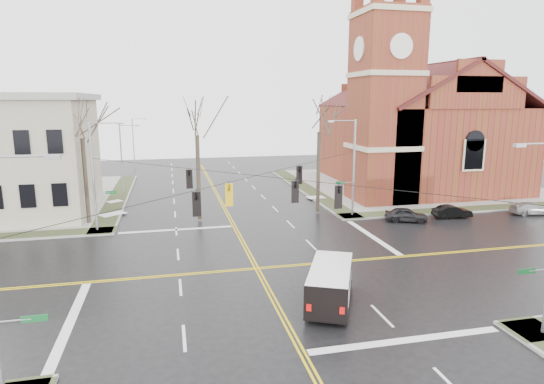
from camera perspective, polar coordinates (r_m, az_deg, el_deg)
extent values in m
plane|color=black|center=(30.32, -1.92, -9.56)|extent=(120.00, 120.00, 0.00)
cube|color=gray|center=(61.83, 16.76, 0.89)|extent=(30.00, 30.00, 0.15)
cube|color=#30391F|center=(56.35, 4.45, 0.44)|extent=(2.00, 30.00, 0.02)
cube|color=#30391F|center=(50.54, 24.43, -1.84)|extent=(30.00, 2.00, 0.02)
cube|color=#30391F|center=(54.20, -18.81, -0.58)|extent=(2.00, 30.00, 0.02)
cube|color=gold|center=(30.30, -2.14, -9.57)|extent=(0.12, 100.00, 0.01)
cube|color=gold|center=(30.34, -1.69, -9.54)|extent=(0.12, 100.00, 0.01)
cube|color=gold|center=(30.21, -1.87, -9.64)|extent=(100.00, 0.12, 0.01)
cube|color=gold|center=(30.43, -1.96, -9.48)|extent=(100.00, 0.12, 0.01)
cube|color=silver|center=(22.88, 16.52, -17.40)|extent=(9.50, 0.50, 0.01)
cube|color=silver|center=(39.81, -11.93, -4.64)|extent=(9.50, 0.50, 0.01)
cube|color=silver|center=(25.78, -23.94, -14.51)|extent=(0.50, 9.50, 0.01)
cube|color=silver|center=(38.00, 12.41, -5.44)|extent=(0.50, 9.50, 0.01)
cube|color=brown|center=(50.06, 13.86, 10.12)|extent=(6.00, 6.00, 20.00)
cube|color=beige|center=(50.79, 14.40, 20.89)|extent=(6.30, 6.30, 0.50)
cylinder|color=silver|center=(47.62, 15.92, 17.21)|extent=(2.40, 0.15, 2.40)
cylinder|color=silver|center=(49.04, 10.86, 17.25)|extent=(0.15, 2.40, 2.40)
cube|color=brown|center=(62.53, 17.37, 5.53)|extent=(18.00, 24.00, 10.00)
cube|color=brown|center=(53.38, 11.83, 1.85)|extent=(2.00, 5.00, 4.40)
cylinder|color=gray|center=(43.20, 10.23, 2.98)|extent=(0.20, 0.20, 9.00)
cylinder|color=gray|center=(43.18, 9.43, 1.19)|extent=(1.20, 0.06, 0.06)
cube|color=#0E5323|center=(42.92, 8.57, 1.16)|extent=(0.90, 0.04, 0.25)
cylinder|color=gray|center=(42.33, 8.93, 8.84)|extent=(2.40, 0.08, 0.08)
cube|color=gray|center=(41.90, 7.38, 8.79)|extent=(0.50, 0.22, 0.15)
cylinder|color=gray|center=(40.27, -21.52, 1.76)|extent=(0.20, 0.20, 9.00)
cylinder|color=gray|center=(40.41, -20.54, -0.09)|extent=(1.20, 0.06, 0.06)
cube|color=#0E5323|center=(40.32, -19.56, -0.04)|extent=(0.90, 0.04, 0.25)
cylinder|color=gray|center=(39.66, -20.26, 8.12)|extent=(2.40, 0.08, 0.08)
cube|color=gray|center=(39.53, -18.51, 8.15)|extent=(0.50, 0.22, 0.15)
cylinder|color=gray|center=(24.20, 30.59, -8.42)|extent=(1.20, 0.06, 0.06)
cube|color=#0E5323|center=(23.74, 29.34, -8.66)|extent=(0.90, 0.04, 0.25)
cylinder|color=gray|center=(22.64, 30.95, 5.23)|extent=(2.40, 0.08, 0.08)
cube|color=gray|center=(21.84, 28.65, 5.16)|extent=(0.50, 0.22, 0.15)
cylinder|color=gray|center=(18.82, -29.77, -13.84)|extent=(1.20, 0.06, 0.06)
cube|color=#0E5323|center=(18.63, -27.65, -13.90)|extent=(0.90, 0.04, 0.25)
cylinder|color=gray|center=(17.15, -29.75, 3.87)|extent=(2.40, 0.08, 0.08)
cube|color=gray|center=(16.84, -25.82, 3.96)|extent=(0.50, 0.22, 0.15)
cylinder|color=black|center=(28.69, -2.00, 2.08)|extent=(23.02, 23.02, 0.03)
cylinder|color=black|center=(28.69, -2.00, 2.08)|extent=(23.02, 23.02, 0.03)
imported|color=black|center=(24.45, -9.45, -1.51)|extent=(0.21, 0.26, 1.30)
imported|color=black|center=(33.58, 3.44, 2.14)|extent=(0.21, 0.26, 1.30)
imported|color=gold|center=(26.57, -5.41, -0.37)|extent=(0.21, 0.26, 1.30)
imported|color=black|center=(32.29, -10.33, 1.60)|extent=(0.21, 0.26, 1.30)
imported|color=black|center=(26.13, 8.34, -0.64)|extent=(0.21, 0.26, 1.30)
imported|color=black|center=(27.36, 2.92, 0.01)|extent=(0.21, 0.26, 1.30)
cylinder|color=gray|center=(56.48, -18.36, 3.97)|extent=(0.16, 0.16, 8.00)
cylinder|color=gray|center=(56.06, -17.58, 7.98)|extent=(2.00, 0.07, 0.07)
cube|color=gray|center=(55.99, -16.55, 7.98)|extent=(0.45, 0.20, 0.13)
cylinder|color=gray|center=(76.30, -17.00, 5.85)|extent=(0.16, 0.16, 8.00)
cylinder|color=gray|center=(75.99, -16.41, 8.81)|extent=(2.00, 0.07, 0.07)
cube|color=gray|center=(75.94, -15.65, 8.82)|extent=(0.45, 0.20, 0.13)
cube|color=white|center=(25.08, 7.31, -11.25)|extent=(4.17, 5.80, 1.74)
cube|color=white|center=(27.26, 7.69, -9.94)|extent=(2.29, 1.71, 1.23)
cube|color=black|center=(27.40, 7.78, -8.58)|extent=(1.77, 0.90, 0.82)
cube|color=black|center=(25.06, 7.39, -9.88)|extent=(3.46, 4.23, 0.56)
cube|color=#B70C0A|center=(22.73, 4.65, -14.26)|extent=(0.25, 0.17, 0.35)
cube|color=#B70C0A|center=(22.61, 8.79, -14.50)|extent=(0.25, 0.17, 0.35)
cube|color=black|center=(25.44, 7.26, -13.10)|extent=(4.24, 5.87, 0.10)
cylinder|color=black|center=(27.14, 5.56, -11.37)|extent=(0.55, 0.78, 0.74)
cylinder|color=black|center=(27.02, 9.61, -11.59)|extent=(0.55, 0.78, 0.74)
cylinder|color=black|center=(23.90, 4.57, -14.65)|extent=(0.55, 0.78, 0.74)
cylinder|color=black|center=(23.76, 9.23, -14.92)|extent=(0.55, 0.78, 0.74)
imported|color=black|center=(43.18, 16.47, -2.74)|extent=(4.06, 2.80, 1.28)
imported|color=black|center=(45.97, 21.68, -2.30)|extent=(3.70, 1.54, 1.19)
imported|color=#959597|center=(50.64, 29.79, -1.82)|extent=(4.21, 2.23, 1.16)
cylinder|color=#322A20|center=(43.13, -22.34, 1.27)|extent=(0.36, 0.36, 7.49)
cylinder|color=#322A20|center=(41.62, -9.22, 1.77)|extent=(0.36, 0.36, 7.67)
cylinder|color=#322A20|center=(44.06, 5.83, 2.46)|extent=(0.36, 0.36, 7.77)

